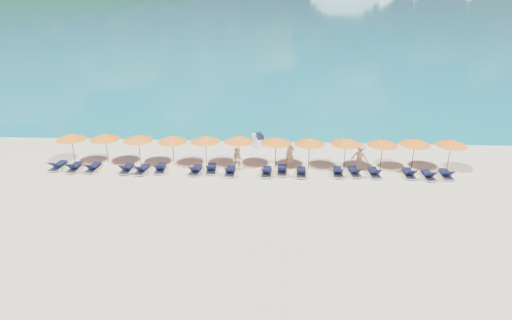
{
  "coord_description": "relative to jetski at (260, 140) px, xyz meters",
  "views": [
    {
      "loc": [
        1.32,
        -22.65,
        11.52
      ],
      "look_at": [
        0.0,
        3.0,
        1.2
      ],
      "focal_mm": 30.0,
      "sensor_mm": 36.0,
      "label": 1
    }
  ],
  "objects": [
    {
      "name": "umbrella_5",
      "position": [
        -1.21,
        -4.59,
        1.68
      ],
      "size": [
        2.1,
        2.1,
        2.28
      ],
      "color": "black",
      "rests_on": "ground"
    },
    {
      "name": "beachgoer_b",
      "position": [
        -1.29,
        -5.34,
        0.44
      ],
      "size": [
        0.85,
        0.61,
        1.57
      ],
      "primitive_type": "imported",
      "rotation": [
        0.0,
        0.0,
        -0.24
      ],
      "color": "tan",
      "rests_on": "ground"
    },
    {
      "name": "umbrella_7",
      "position": [
        3.57,
        -4.84,
        1.68
      ],
      "size": [
        2.1,
        2.1,
        2.28
      ],
      "color": "black",
      "rests_on": "ground"
    },
    {
      "name": "lounger_17",
      "position": [
        12.49,
        -5.83,
        -0.1
      ],
      "size": [
        0.7,
        1.73,
        0.66
      ],
      "rotation": [
        0.0,
        0.0,
        -0.05
      ],
      "color": "silver",
      "rests_on": "ground"
    },
    {
      "name": "umbrella_9",
      "position": [
        8.44,
        -4.83,
        1.68
      ],
      "size": [
        2.1,
        2.1,
        2.28
      ],
      "color": "black",
      "rests_on": "ground"
    },
    {
      "name": "lounger_1",
      "position": [
        -12.36,
        -5.93,
        -0.1
      ],
      "size": [
        0.69,
        1.72,
        0.66
      ],
      "rotation": [
        0.0,
        0.0,
        0.04
      ],
      "color": "silver",
      "rests_on": "ground"
    },
    {
      "name": "lounger_15",
      "position": [
        10.1,
        -5.82,
        -0.1
      ],
      "size": [
        0.62,
        1.7,
        0.66
      ],
      "rotation": [
        0.0,
        0.0,
        -0.0
      ],
      "color": "silver",
      "rests_on": "ground"
    },
    {
      "name": "lounger_3",
      "position": [
        -8.72,
        -5.98,
        -0.1
      ],
      "size": [
        0.67,
        1.72,
        0.66
      ],
      "rotation": [
        0.0,
        0.0,
        -0.03
      ],
      "color": "silver",
      "rests_on": "ground"
    },
    {
      "name": "umbrella_2",
      "position": [
        -8.16,
        -4.73,
        1.68
      ],
      "size": [
        2.1,
        2.1,
        2.28
      ],
      "color": "black",
      "rests_on": "ground"
    },
    {
      "name": "headland_small",
      "position": [
        -149.95,
        550.58,
        -35.34
      ],
      "size": [
        162.0,
        126.0,
        85.5
      ],
      "color": "black",
      "rests_on": "ground"
    },
    {
      "name": "ground",
      "position": [
        0.05,
        -9.42,
        -0.34
      ],
      "size": [
        1400.0,
        1400.0,
        0.0
      ],
      "primitive_type": "plane",
      "color": "beige"
    },
    {
      "name": "lounger_2",
      "position": [
        -11.09,
        -5.91,
        -0.1
      ],
      "size": [
        0.74,
        1.74,
        0.66
      ],
      "rotation": [
        0.0,
        0.0,
        -0.07
      ],
      "color": "silver",
      "rests_on": "ground"
    },
    {
      "name": "lounger_6",
      "position": [
        -4.03,
        -5.97,
        -0.1
      ],
      "size": [
        0.75,
        1.74,
        0.66
      ],
      "rotation": [
        0.0,
        0.0,
        -0.08
      ],
      "color": "silver",
      "rests_on": "ground"
    },
    {
      "name": "lounger_0",
      "position": [
        -13.61,
        -5.73,
        -0.1
      ],
      "size": [
        0.75,
        1.74,
        0.66
      ],
      "rotation": [
        0.0,
        0.0,
        -0.08
      ],
      "color": "silver",
      "rests_on": "ground"
    },
    {
      "name": "beachgoer_c",
      "position": [
        7.02,
        -4.82,
        0.6
      ],
      "size": [
        1.34,
        1.09,
        1.88
      ],
      "primitive_type": "imported",
      "rotation": [
        0.0,
        0.0,
        2.63
      ],
      "color": "tan",
      "rests_on": "ground"
    },
    {
      "name": "lounger_10",
      "position": [
        1.76,
        -5.72,
        -0.1
      ],
      "size": [
        0.67,
        1.72,
        0.66
      ],
      "rotation": [
        0.0,
        0.0,
        -0.03
      ],
      "color": "silver",
      "rests_on": "ground"
    },
    {
      "name": "umbrella_8",
      "position": [
        6.01,
        -4.74,
        1.68
      ],
      "size": [
        2.1,
        2.1,
        2.28
      ],
      "color": "black",
      "rests_on": "ground"
    },
    {
      "name": "beachgoer_a",
      "position": [
        2.29,
        -4.51,
        0.56
      ],
      "size": [
        0.77,
        0.66,
        1.8
      ],
      "primitive_type": "imported",
      "rotation": [
        0.0,
        0.0,
        0.43
      ],
      "color": "tan",
      "rests_on": "ground"
    },
    {
      "name": "umbrella_4",
      "position": [
        -3.5,
        -4.71,
        1.68
      ],
      "size": [
        2.1,
        2.1,
        2.28
      ],
      "color": "black",
      "rests_on": "ground"
    },
    {
      "name": "lounger_4",
      "position": [
        -7.66,
        -6.06,
        -0.1
      ],
      "size": [
        0.79,
        1.75,
        0.66
      ],
      "rotation": [
        0.0,
        0.0,
        -0.1
      ],
      "color": "silver",
      "rests_on": "ground"
    },
    {
      "name": "umbrella_6",
      "position": [
        1.3,
        -4.72,
        1.68
      ],
      "size": [
        2.1,
        2.1,
        2.28
      ],
      "color": "black",
      "rests_on": "ground"
    },
    {
      "name": "lounger_14",
      "position": [
        7.85,
        -5.82,
        -0.1
      ],
      "size": [
        0.65,
        1.71,
        0.66
      ],
      "rotation": [
        0.0,
        0.0,
        0.02
      ],
      "color": "silver",
      "rests_on": "ground"
    },
    {
      "name": "lounger_11",
      "position": [
        3.03,
        -5.99,
        -0.1
      ],
      "size": [
        0.71,
        1.73,
        0.66
      ],
      "rotation": [
        0.0,
        0.0,
        -0.06
      ],
      "color": "silver",
      "rests_on": "ground"
    },
    {
      "name": "lounger_9",
      "position": [
        0.73,
        -6.02,
        -0.1
      ],
      "size": [
        0.7,
        1.73,
        0.66
      ],
      "rotation": [
        0.0,
        0.0,
        -0.05
      ],
      "color": "silver",
      "rests_on": "ground"
    },
    {
      "name": "lounger_8",
      "position": [
        -1.7,
        -6.04,
        -0.1
      ],
      "size": [
        0.65,
        1.71,
        0.66
      ],
      "rotation": [
        0.0,
        0.0,
        -0.02
      ],
      "color": "silver",
      "rests_on": "ground"
    },
    {
      "name": "umbrella_1",
      "position": [
        -10.52,
        -4.61,
        1.68
      ],
      "size": [
        2.1,
        2.1,
        2.28
      ],
      "color": "black",
      "rests_on": "ground"
    },
    {
      "name": "lounger_5",
      "position": [
        -6.47,
        -5.83,
        -0.1
      ],
      "size": [
        0.77,
        1.75,
        0.66
      ],
      "rotation": [
        0.0,
        0.0,
        0.09
      ],
      "color": "silver",
      "rests_on": "ground"
    },
    {
      "name": "lounger_13",
      "position": [
        6.56,
        -5.72,
        -0.1
      ],
      "size": [
        0.77,
        1.75,
        0.66
      ],
      "rotation": [
        0.0,
        0.0,
        0.09
      ],
      "color": "silver",
      "rests_on": "ground"
    },
    {
      "name": "umbrella_10",
      "position": [
        10.61,
        -4.6,
        1.68
      ],
      "size": [
        2.1,
        2.1,
        2.28
      ],
      "color": "black",
      "rests_on": "ground"
    },
    {
      "name": "lounger_7",
      "position": [
        -3.02,
        -5.71,
        -0.1
      ],
      "size": [
        0.73,
        1.74,
        0.66
      ],
      "rotation": [
        0.0,
        0.0,
        0.07
      ],
      "color": "silver",
      "rests_on": "ground"
    },
    {
      "name": "umbrella_0",
      "position": [
        -12.87,
        -4.73,
        1.68
      ],
      "size": [
        2.1,
        2.1,
        2.28
      ],
      "color": "black",
      "rests_on": "ground"
    },
    {
      "name": "headland_main",
      "position": [
        -299.95,
        530.58,
        -38.34
      ],
      "size": [
        374.0,
        242.0,
        126.5
      ],
      "color": "black",
      "rests_on": "ground"
    },
    {
      "name": "umbrella_3",
      "position": [
        -5.76,
        -4.82,
        1.68
      ],
      "size": [
        2.1,
        2.1,
        2.28
      ],
      "color": "black",
      "rests_on": "ground"
    },
    {
      "name": "lounger_16",
      "position": [
        11.29,
        -6.04,
        -0.1
      ],
      "size": [
        0.64,
        1.71,
        0.66
      ],
      "rotation": [
        0.0,
        0.0,
        0.01
      ],
      "color": "silver",
      "rests_on": "ground"
    },
    {
      "name": "lounger_12",
      "position": [
        5.46,
        -5.83,
        -0.1
      ],
      "size": [
        0.71,
        1.73,
        0.66
      ],
      "rotation": [
        0.0,
        0.0,
        -0.05
      ],
      "color": "silver",
      "rests_on": "ground"
    },
    {
      "name": "umbrella_11",
      "position": [
        12.98,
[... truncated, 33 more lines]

